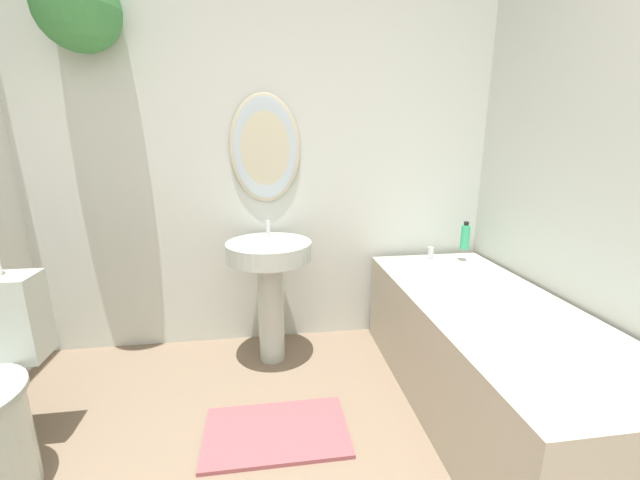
{
  "coord_description": "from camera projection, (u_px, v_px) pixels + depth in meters",
  "views": [
    {
      "loc": [
        -0.03,
        -0.21,
        1.32
      ],
      "look_at": [
        0.2,
        1.4,
        0.89
      ],
      "focal_mm": 22.0,
      "sensor_mm": 36.0,
      "label": 1
    }
  ],
  "objects": [
    {
      "name": "bathtub",
      "position": [
        488.0,
        354.0,
        1.93
      ],
      "size": [
        0.73,
        1.66,
        0.63
      ],
      "color": "#B2A893",
      "rests_on": "ground_plane"
    },
    {
      "name": "shampoo_bottle",
      "position": [
        465.0,
        236.0,
        2.49
      ],
      "size": [
        0.06,
        0.06,
        0.18
      ],
      "color": "#38B275",
      "rests_on": "bathtub"
    },
    {
      "name": "pedestal_sink",
      "position": [
        270.0,
        274.0,
        2.29
      ],
      "size": [
        0.49,
        0.49,
        0.84
      ],
      "color": "#B2BCB2",
      "rests_on": "ground_plane"
    },
    {
      "name": "bath_mat",
      "position": [
        276.0,
        432.0,
        1.8
      ],
      "size": [
        0.65,
        0.39,
        0.02
      ],
      "color": "#934C51",
      "rests_on": "ground_plane"
    },
    {
      "name": "wall_back",
      "position": [
        244.0,
        139.0,
        2.36
      ],
      "size": [
        2.96,
        0.41,
        2.4
      ],
      "color": "silver",
      "rests_on": "ground_plane"
    }
  ]
}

